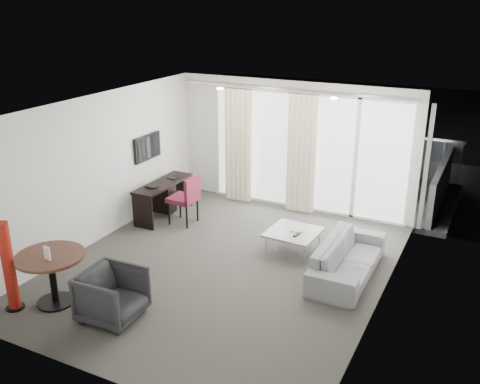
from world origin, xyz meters
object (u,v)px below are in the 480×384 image
at_px(desk, 164,199).
at_px(coffee_table, 293,241).
at_px(desk_chair, 183,199).
at_px(tub_armchair, 112,295).
at_px(sofa, 348,258).
at_px(rattan_chair_b, 391,184).
at_px(round_table, 53,279).
at_px(red_lamp, 9,266).
at_px(rattan_chair_a, 359,171).

distance_m(desk, coffee_table, 2.91).
bearing_deg(desk_chair, tub_armchair, -74.47).
relative_size(sofa, rattan_chair_b, 2.48).
bearing_deg(tub_armchair, coffee_table, -28.66).
distance_m(round_table, rattan_chair_b, 7.10).
relative_size(red_lamp, tub_armchair, 1.68).
bearing_deg(desk_chair, desk, 166.40).
bearing_deg(desk_chair, sofa, -10.12).
xyz_separation_m(desk_chair, round_table, (-0.11, -3.27, -0.10)).
xyz_separation_m(desk, round_table, (0.43, -3.40, 0.03)).
distance_m(desk, red_lamp, 3.77).
bearing_deg(rattan_chair_a, red_lamp, -95.50).
bearing_deg(tub_armchair, rattan_chair_a, -16.89).
height_order(round_table, rattan_chair_b, rattan_chair_b).
xyz_separation_m(desk, coffee_table, (2.88, -0.34, -0.16)).
bearing_deg(red_lamp, round_table, 40.97).
bearing_deg(rattan_chair_a, desk, -115.61).
distance_m(red_lamp, rattan_chair_a, 7.60).
xyz_separation_m(red_lamp, rattan_chair_a, (3.05, 6.96, -0.21)).
relative_size(desk, sofa, 0.75).
bearing_deg(rattan_chair_a, desk_chair, -109.07).
bearing_deg(sofa, tub_armchair, 135.93).
bearing_deg(rattan_chair_a, sofa, -59.25).
xyz_separation_m(round_table, tub_armchair, (1.00, 0.07, -0.03)).
bearing_deg(round_table, sofa, 37.17).
relative_size(round_table, coffee_table, 1.14).
distance_m(round_table, rattan_chair_a, 7.11).
bearing_deg(rattan_chair_a, round_table, -93.61).
xyz_separation_m(round_table, red_lamp, (-0.41, -0.36, 0.28)).
bearing_deg(red_lamp, desk_chair, 81.86).
bearing_deg(coffee_table, rattan_chair_a, 86.97).
bearing_deg(rattan_chair_b, tub_armchair, -135.41).
bearing_deg(rattan_chair_b, coffee_table, -131.29).
distance_m(red_lamp, coffee_table, 4.49).
relative_size(desk, red_lamp, 1.13).
distance_m(tub_armchair, coffee_table, 3.33).
relative_size(tub_armchair, rattan_chair_a, 0.87).
bearing_deg(desk, desk_chair, -13.54).
height_order(desk_chair, red_lamp, red_lamp).
distance_m(red_lamp, rattan_chair_b, 7.62).
bearing_deg(red_lamp, coffee_table, 50.07).
height_order(desk_chair, tub_armchair, desk_chair).
relative_size(red_lamp, rattan_chair_b, 1.65).
xyz_separation_m(red_lamp, sofa, (3.93, 3.03, -0.37)).
xyz_separation_m(coffee_table, sofa, (1.07, -0.40, 0.10)).
bearing_deg(sofa, round_table, 127.17).
bearing_deg(sofa, desk, 79.46).
bearing_deg(sofa, red_lamp, 127.59).
bearing_deg(rattan_chair_a, coffee_table, -74.86).
xyz_separation_m(desk, rattan_chair_a, (3.07, 3.20, 0.10)).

